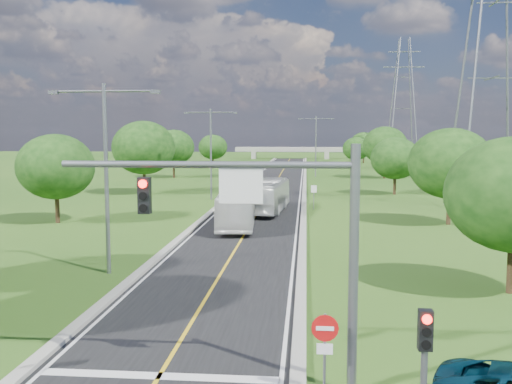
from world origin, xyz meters
TOP-DOWN VIEW (x-y plane):
  - ground at (0.00, 60.00)m, footprint 260.00×260.00m
  - road at (0.00, 66.00)m, footprint 8.00×150.00m
  - curb_left at (-4.25, 66.00)m, footprint 0.50×150.00m
  - curb_right at (4.25, 66.00)m, footprint 0.50×150.00m
  - signal_mast at (3.68, -1.00)m, footprint 8.54×0.33m
  - signal_pole_right at (7.20, -4.00)m, footprint 0.32×0.31m
  - do_not_enter_right at (5.00, -1.52)m, footprint 0.76×0.11m
  - speed_limit_sign at (5.20, 37.98)m, footprint 0.55×0.09m
  - overpass at (0.00, 140.00)m, footprint 30.00×3.00m
  - streetlight_near_left at (-6.00, 12.00)m, footprint 5.90×0.25m
  - streetlight_mid_left at (-6.00, 45.00)m, footprint 5.90×0.25m
  - streetlight_far_right at (6.00, 78.00)m, footprint 5.90×0.25m
  - power_tower_near at (22.00, 40.00)m, footprint 9.00×6.40m
  - power_tower_far at (26.00, 115.00)m, footprint 9.00×6.40m
  - tree_lb at (-16.00, 28.00)m, footprint 6.30×6.30m
  - tree_lc at (-15.00, 50.00)m, footprint 7.56×7.56m
  - tree_ld at (-17.00, 74.00)m, footprint 6.72×6.72m
  - tree_le at (-14.50, 98.00)m, footprint 5.88×5.88m
  - tree_rb at (16.00, 30.00)m, footprint 6.72×6.72m
  - tree_rc at (15.00, 52.00)m, footprint 5.88×5.88m
  - tree_rd at (17.00, 76.00)m, footprint 7.14×7.14m
  - tree_re at (14.50, 100.00)m, footprint 5.46×5.46m
  - tree_rf at (18.00, 120.00)m, footprint 6.30×6.30m
  - bus_outbound at (1.01, 35.47)m, footprint 3.49×10.98m
  - bus_inbound at (-0.97, 27.47)m, footprint 3.42×11.46m

SIDE VIEW (x-z plane):
  - ground at x=0.00m, z-range 0.00..0.00m
  - road at x=0.00m, z-range 0.00..0.06m
  - curb_left at x=-4.25m, z-range 0.00..0.22m
  - curb_right at x=4.25m, z-range 0.00..0.22m
  - bus_outbound at x=1.01m, z-range 0.06..3.07m
  - speed_limit_sign at x=5.20m, z-range 0.40..2.80m
  - bus_inbound at x=-0.97m, z-range 0.06..3.21m
  - do_not_enter_right at x=5.00m, z-range 0.52..3.02m
  - signal_pole_right at x=7.20m, z-range 0.60..4.07m
  - overpass at x=0.00m, z-range 0.81..4.01m
  - tree_re at x=14.50m, z-range 0.85..7.20m
  - tree_le at x=-14.50m, z-range 0.91..7.75m
  - tree_rc at x=15.00m, z-range 0.91..7.75m
  - tree_lb at x=-16.00m, z-range 0.98..8.31m
  - tree_rf at x=18.00m, z-range 0.98..8.31m
  - signal_mast at x=3.68m, z-range 1.31..8.51m
  - tree_ld at x=-17.00m, z-range 1.05..8.86m
  - tree_rb at x=16.00m, z-range 1.05..8.86m
  - tree_rd at x=17.00m, z-range 1.11..9.42m
  - tree_lc at x=-15.00m, z-range 1.18..9.97m
  - streetlight_near_left at x=-6.00m, z-range 0.94..10.94m
  - streetlight_mid_left at x=-6.00m, z-range 0.94..10.94m
  - streetlight_far_right at x=6.00m, z-range 0.94..10.94m
  - power_tower_near at x=22.00m, z-range 0.01..28.01m
  - power_tower_far at x=26.00m, z-range 0.01..28.01m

